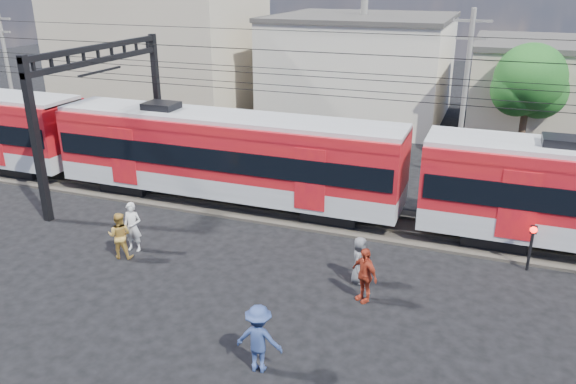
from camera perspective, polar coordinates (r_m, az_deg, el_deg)
name	(u,v)px	position (r m, az deg, el deg)	size (l,w,h in m)	color
ground	(219,306)	(18.45, -7.00, -11.43)	(120.00, 120.00, 0.00)	black
track_bed	(301,212)	(24.94, 1.37, -2.06)	(70.00, 3.40, 0.12)	#2D2823
rail_near	(296,216)	(24.24, 0.79, -2.45)	(70.00, 0.12, 0.12)	#59544C
rail_far	(307,204)	(25.55, 1.93, -1.19)	(70.00, 0.12, 0.12)	#59544C
commuter_train	(230,154)	(25.38, -5.89, 3.89)	(50.30, 3.08, 4.17)	black
catenary	(126,85)	(27.42, -16.16, 10.36)	(70.00, 9.30, 7.52)	black
building_west	(161,49)	(45.22, -12.81, 14.01)	(14.28, 10.20, 9.30)	tan
building_midwest	(362,67)	(42.22, 7.49, 12.49)	(12.24, 12.24, 7.30)	beige
utility_pole_mid	(465,92)	(29.21, 17.51, 9.63)	(1.80, 0.24, 8.50)	slate
utility_pole_west	(8,69)	(40.81, -26.57, 11.08)	(1.80, 0.24, 8.00)	slate
tree_near	(533,83)	(32.24, 23.65, 10.09)	(3.82, 3.64, 6.72)	#382619
pedestrian_a	(133,227)	(22.13, -15.51, -3.43)	(0.71, 0.46, 1.94)	silver
pedestrian_b	(120,235)	(21.73, -16.72, -4.25)	(0.87, 0.68, 1.79)	#BA8E3A
pedestrian_c	(259,339)	(15.24, -2.99, -14.66)	(1.26, 0.72, 1.95)	navy
pedestrian_d	(364,275)	(18.31, 7.77, -8.31)	(1.10, 0.46, 1.88)	#9C311C
pedestrian_e	(360,260)	(19.35, 7.28, -6.90)	(0.82, 0.54, 1.69)	#505156
crossing_signal	(532,239)	(21.56, 23.54, -4.44)	(0.26, 0.26, 1.76)	black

